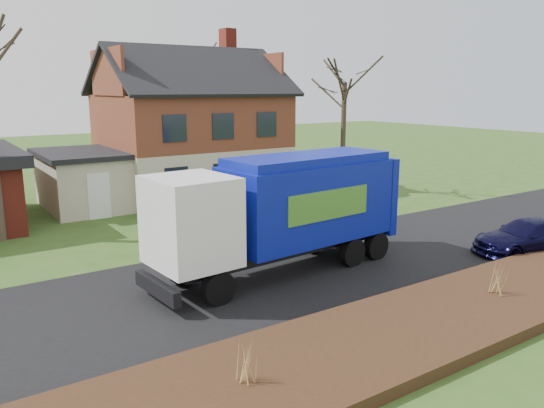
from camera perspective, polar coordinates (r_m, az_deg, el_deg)
ground at (r=18.09m, az=5.02°, el=-6.56°), size 120.00×120.00×0.00m
road at (r=18.08m, az=5.02°, el=-6.53°), size 80.00×7.00×0.02m
mulch_verge at (r=14.57m, az=18.41°, el=-11.31°), size 80.00×3.50×0.30m
main_house at (r=29.91m, az=-9.56°, el=8.66°), size 12.95×8.95×9.26m
garbage_truck at (r=16.85m, az=1.48°, el=-0.28°), size 8.91×3.01×3.75m
silver_sedan at (r=20.91m, az=-7.39°, el=-2.07°), size 4.38×2.75×1.36m
navy_wagon at (r=21.29m, az=25.86°, el=-3.16°), size 4.51×2.72×1.22m
tree_front_east at (r=30.28m, az=7.88°, el=14.74°), size 3.18×3.18×8.84m
tree_back at (r=38.42m, az=-8.00°, el=16.40°), size 3.28×3.28×10.40m
grass_clump_west at (r=10.55m, az=-2.78°, el=-16.81°), size 0.30×0.25×0.79m
grass_clump_mid at (r=15.84m, az=23.20°, el=-7.51°), size 0.31×0.26×0.87m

